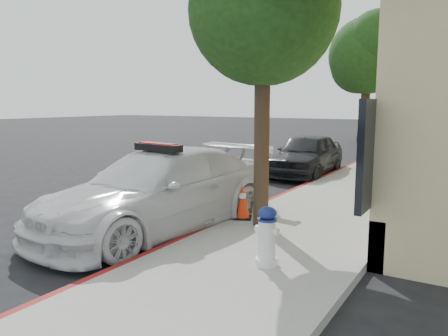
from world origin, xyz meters
TOP-DOWN VIEW (x-y plane):
  - ground at (0.00, 0.00)m, footprint 120.00×120.00m
  - sidewalk at (3.60, 10.00)m, footprint 3.20×50.00m
  - curb_strip at (2.06, 10.00)m, footprint 0.12×50.00m
  - tree_near at (2.93, -2.01)m, footprint 2.92×2.82m
  - tree_mid at (2.93, 5.99)m, footprint 2.77×2.64m
  - tree_far at (2.93, 13.99)m, footprint 3.10×3.00m
  - police_car at (1.07, -2.89)m, footprint 2.94×5.80m
  - parked_car_mid at (1.20, 5.00)m, footprint 1.96×4.44m
  - parked_car_far at (0.79, 18.76)m, footprint 2.01×5.10m
  - fire_hydrant at (3.94, -3.89)m, footprint 0.37×0.34m
  - traffic_cone at (2.35, -1.75)m, footprint 0.49×0.49m

SIDE VIEW (x-z plane):
  - ground at x=0.00m, z-range 0.00..0.00m
  - sidewalk at x=3.60m, z-range 0.00..0.15m
  - curb_strip at x=2.06m, z-range 0.00..0.15m
  - traffic_cone at x=2.35m, z-range 0.15..0.86m
  - fire_hydrant at x=3.94m, z-range 0.14..1.03m
  - parked_car_mid at x=1.20m, z-range 0.00..1.49m
  - police_car at x=1.07m, z-range -0.07..1.69m
  - parked_car_far at x=0.79m, z-range 0.00..1.65m
  - tree_mid at x=2.93m, z-range 1.45..6.88m
  - tree_near at x=2.93m, z-range 1.46..7.08m
  - tree_far at x=2.93m, z-range 1.48..7.29m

